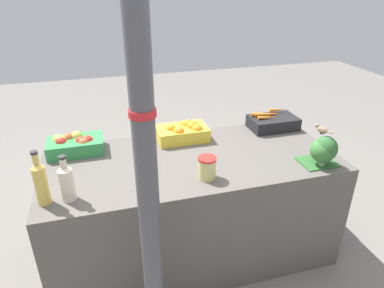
# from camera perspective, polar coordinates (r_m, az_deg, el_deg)

# --- Properties ---
(ground_plane) EXTENTS (10.00, 10.00, 0.00)m
(ground_plane) POSITION_cam_1_polar(r_m,az_deg,el_deg) (2.63, 0.00, -16.99)
(ground_plane) COLOR slate
(market_table) EXTENTS (1.85, 0.84, 0.76)m
(market_table) POSITION_cam_1_polar(r_m,az_deg,el_deg) (2.39, 0.00, -10.35)
(market_table) COLOR #56514C
(market_table) RESTS_ON ground_plane
(support_pole) EXTENTS (0.11, 0.11, 2.45)m
(support_pole) POSITION_cam_1_polar(r_m,az_deg,el_deg) (1.33, -7.95, 0.37)
(support_pole) COLOR #4C4C51
(support_pole) RESTS_ON ground_plane
(apple_crate) EXTENTS (0.35, 0.22, 0.13)m
(apple_crate) POSITION_cam_1_polar(r_m,az_deg,el_deg) (2.36, -19.00, -0.01)
(apple_crate) COLOR #2D8442
(apple_crate) RESTS_ON market_table
(orange_crate) EXTENTS (0.35, 0.22, 0.13)m
(orange_crate) POSITION_cam_1_polar(r_m,az_deg,el_deg) (2.41, -1.34, 2.07)
(orange_crate) COLOR gold
(orange_crate) RESTS_ON market_table
(carrot_crate) EXTENTS (0.35, 0.22, 0.13)m
(carrot_crate) POSITION_cam_1_polar(r_m,az_deg,el_deg) (2.66, 13.28, 3.58)
(carrot_crate) COLOR black
(carrot_crate) RESTS_ON market_table
(broccoli_pile) EXTENTS (0.22, 0.20, 0.19)m
(broccoli_pile) POSITION_cam_1_polar(r_m,az_deg,el_deg) (2.20, 21.10, -1.09)
(broccoli_pile) COLOR #2D602D
(broccoli_pile) RESTS_ON market_table
(juice_bottle_golden) EXTENTS (0.07, 0.07, 0.30)m
(juice_bottle_golden) POSITION_cam_1_polar(r_m,az_deg,el_deg) (1.86, -23.91, -5.85)
(juice_bottle_golden) COLOR gold
(juice_bottle_golden) RESTS_ON market_table
(juice_bottle_cloudy) EXTENTS (0.07, 0.07, 0.26)m
(juice_bottle_cloudy) POSITION_cam_1_polar(r_m,az_deg,el_deg) (1.86, -20.18, -5.95)
(juice_bottle_cloudy) COLOR beige
(juice_bottle_cloudy) RESTS_ON market_table
(pickle_jar) EXTENTS (0.11, 0.11, 0.13)m
(pickle_jar) POSITION_cam_1_polar(r_m,az_deg,el_deg) (1.94, 2.51, -3.98)
(pickle_jar) COLOR #D1CC75
(pickle_jar) RESTS_ON market_table
(sparrow_bird) EXTENTS (0.05, 0.13, 0.05)m
(sparrow_bird) POSITION_cam_1_polar(r_m,az_deg,el_deg) (2.19, 20.82, 2.31)
(sparrow_bird) COLOR #4C3D2D
(sparrow_bird) RESTS_ON broccoli_pile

